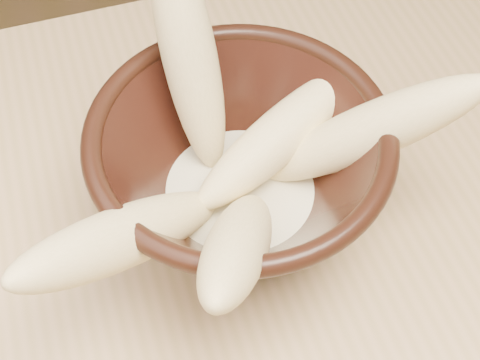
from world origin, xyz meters
name	(u,v)px	position (x,y,z in m)	size (l,w,h in m)	color
bowl	(240,172)	(-0.08, 0.12, 0.81)	(0.21, 0.21, 0.11)	black
milk_puddle	(240,194)	(-0.08, 0.12, 0.79)	(0.12, 0.12, 0.02)	beige
banana_upright	(190,56)	(-0.09, 0.19, 0.87)	(0.04, 0.04, 0.18)	#D7C17F
banana_left	(127,236)	(-0.16, 0.08, 0.84)	(0.04, 0.04, 0.18)	#D7C17F
banana_right	(369,132)	(0.01, 0.11, 0.84)	(0.04, 0.04, 0.17)	#D7C17F
banana_across	(282,134)	(-0.04, 0.14, 0.82)	(0.04, 0.04, 0.16)	#D7C17F
banana_front	(238,246)	(-0.10, 0.05, 0.84)	(0.04, 0.04, 0.16)	#D7C17F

